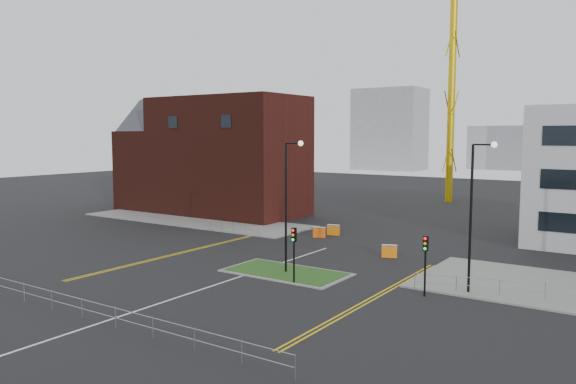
# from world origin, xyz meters

# --- Properties ---
(ground) EXTENTS (200.00, 200.00, 0.00)m
(ground) POSITION_xyz_m (0.00, 0.00, 0.00)
(ground) COLOR black
(ground) RESTS_ON ground
(pavement_left) EXTENTS (28.00, 8.00, 0.12)m
(pavement_left) POSITION_xyz_m (-20.00, 22.00, 0.06)
(pavement_left) COLOR slate
(pavement_left) RESTS_ON ground
(island_kerb) EXTENTS (8.60, 4.60, 0.08)m
(island_kerb) POSITION_xyz_m (2.00, 8.00, 0.04)
(island_kerb) COLOR slate
(island_kerb) RESTS_ON ground
(grass_island) EXTENTS (8.00, 4.00, 0.12)m
(grass_island) POSITION_xyz_m (2.00, 8.00, 0.06)
(grass_island) COLOR #214F1A
(grass_island) RESTS_ON ground
(brick_building) EXTENTS (24.20, 10.07, 14.24)m
(brick_building) POSITION_xyz_m (-22.97, 28.00, 6.85)
(brick_building) COLOR #411610
(brick_building) RESTS_ON ground
(tower_crane) EXTENTS (52.93, 4.89, 37.46)m
(tower_crane) POSITION_xyz_m (3.83, 55.43, 25.88)
(tower_crane) COLOR gold
(tower_crane) RESTS_ON ground
(streetlamp_island) EXTENTS (1.46, 0.36, 9.18)m
(streetlamp_island) POSITION_xyz_m (2.22, 8.00, 5.41)
(streetlamp_island) COLOR black
(streetlamp_island) RESTS_ON ground
(streetlamp_right_near) EXTENTS (1.46, 0.36, 9.18)m
(streetlamp_right_near) POSITION_xyz_m (14.22, 10.00, 5.41)
(streetlamp_right_near) COLOR black
(streetlamp_right_near) RESTS_ON ground
(traffic_light_island) EXTENTS (0.28, 0.33, 3.65)m
(traffic_light_island) POSITION_xyz_m (4.00, 5.98, 2.57)
(traffic_light_island) COLOR black
(traffic_light_island) RESTS_ON ground
(traffic_light_right) EXTENTS (0.28, 0.33, 3.65)m
(traffic_light_right) POSITION_xyz_m (12.00, 7.98, 2.57)
(traffic_light_right) COLOR black
(traffic_light_right) RESTS_ON ground
(railing_front) EXTENTS (24.05, 0.05, 1.10)m
(railing_front) POSITION_xyz_m (0.00, -6.00, 0.78)
(railing_front) COLOR gray
(railing_front) RESTS_ON ground
(railing_left) EXTENTS (6.05, 0.05, 1.10)m
(railing_left) POSITION_xyz_m (-11.00, 18.00, 0.74)
(railing_left) COLOR gray
(railing_left) RESTS_ON ground
(centre_line) EXTENTS (0.15, 30.00, 0.01)m
(centre_line) POSITION_xyz_m (0.00, 2.00, 0.01)
(centre_line) COLOR silver
(centre_line) RESTS_ON ground
(yellow_left_a) EXTENTS (0.12, 24.00, 0.01)m
(yellow_left_a) POSITION_xyz_m (-9.00, 10.00, 0.01)
(yellow_left_a) COLOR gold
(yellow_left_a) RESTS_ON ground
(yellow_left_b) EXTENTS (0.12, 24.00, 0.01)m
(yellow_left_b) POSITION_xyz_m (-8.70, 10.00, 0.01)
(yellow_left_b) COLOR gold
(yellow_left_b) RESTS_ON ground
(yellow_right_a) EXTENTS (0.12, 20.00, 0.01)m
(yellow_right_a) POSITION_xyz_m (9.50, 6.00, 0.01)
(yellow_right_a) COLOR gold
(yellow_right_a) RESTS_ON ground
(yellow_right_b) EXTENTS (0.12, 20.00, 0.01)m
(yellow_right_b) POSITION_xyz_m (9.80, 6.00, 0.01)
(yellow_right_b) COLOR gold
(yellow_right_b) RESTS_ON ground
(skyline_a) EXTENTS (18.00, 12.00, 22.00)m
(skyline_a) POSITION_xyz_m (-40.00, 120.00, 11.00)
(skyline_a) COLOR gray
(skyline_a) RESTS_ON ground
(skyline_d) EXTENTS (30.00, 12.00, 12.00)m
(skyline_d) POSITION_xyz_m (-8.00, 140.00, 6.00)
(skyline_d) COLOR gray
(skyline_d) RESTS_ON ground
(barrier_left) EXTENTS (1.24, 0.62, 1.00)m
(barrier_left) POSITION_xyz_m (-2.59, 22.81, 0.54)
(barrier_left) COLOR orange
(barrier_left) RESTS_ON ground
(barrier_mid) EXTENTS (1.21, 0.81, 0.97)m
(barrier_mid) POSITION_xyz_m (-3.07, 20.97, 0.53)
(barrier_mid) COLOR #FC5A0E
(barrier_mid) RESTS_ON ground
(barrier_right) EXTENTS (1.24, 0.81, 0.99)m
(barrier_right) POSITION_xyz_m (5.90, 16.68, 0.54)
(barrier_right) COLOR orange
(barrier_right) RESTS_ON ground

